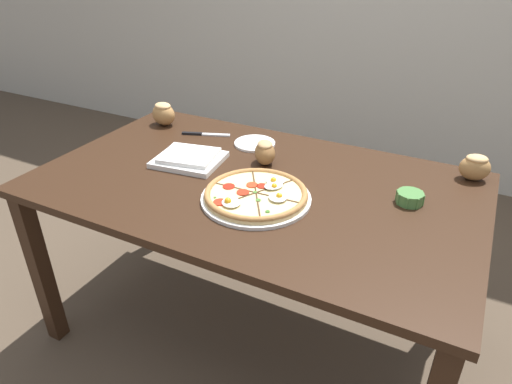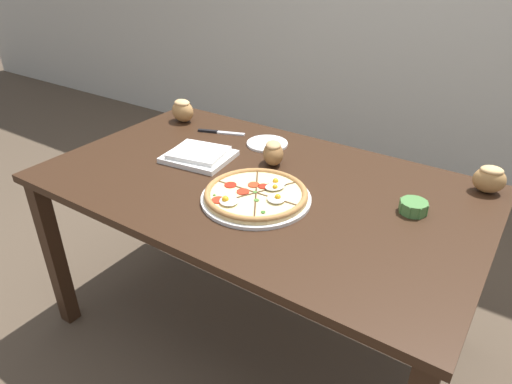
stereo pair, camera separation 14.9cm
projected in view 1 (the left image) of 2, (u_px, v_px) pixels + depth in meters
name	position (u px, v px, depth m)	size (l,w,h in m)	color
ground_plane	(254.00, 328.00, 1.98)	(12.00, 12.00, 0.00)	brown
dining_table	(254.00, 201.00, 1.66)	(1.55, 0.93, 0.72)	#331E11
pizza	(256.00, 195.00, 1.50)	(0.37, 0.37, 0.05)	white
ramekin_bowl	(410.00, 197.00, 1.48)	(0.09, 0.09, 0.04)	#4C8442
napkin_folded	(189.00, 158.00, 1.75)	(0.27, 0.24, 0.04)	white
bread_piece_near	(475.00, 167.00, 1.61)	(0.12, 0.10, 0.10)	#B27F47
bread_piece_mid	(265.00, 152.00, 1.72)	(0.12, 0.13, 0.09)	olive
bread_piece_far	(163.00, 113.00, 2.07)	(0.13, 0.11, 0.10)	#B27F47
knife_main	(205.00, 134.00, 1.99)	(0.20, 0.09, 0.01)	silver
side_saucer	(255.00, 143.00, 1.90)	(0.17, 0.17, 0.01)	white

